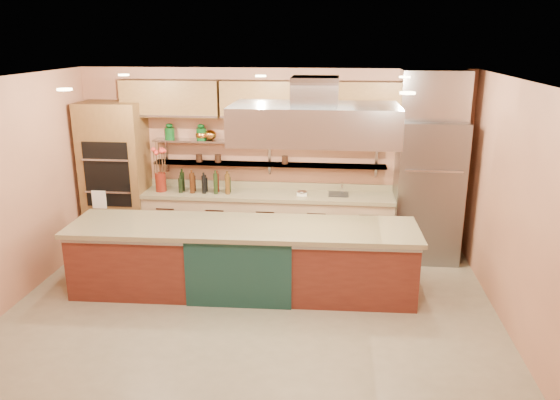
# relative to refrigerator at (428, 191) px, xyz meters

# --- Properties ---
(floor) EXTENTS (6.00, 5.00, 0.02)m
(floor) POSITION_rel_refrigerator_xyz_m (-2.35, -2.14, -1.06)
(floor) COLOR gray
(floor) RESTS_ON ground
(ceiling) EXTENTS (6.00, 5.00, 0.02)m
(ceiling) POSITION_rel_refrigerator_xyz_m (-2.35, -2.14, 1.75)
(ceiling) COLOR black
(ceiling) RESTS_ON wall_back
(wall_back) EXTENTS (6.00, 0.04, 2.80)m
(wall_back) POSITION_rel_refrigerator_xyz_m (-2.35, 0.36, 0.35)
(wall_back) COLOR tan
(wall_back) RESTS_ON floor
(wall_front) EXTENTS (6.00, 0.04, 2.80)m
(wall_front) POSITION_rel_refrigerator_xyz_m (-2.35, -4.64, 0.35)
(wall_front) COLOR tan
(wall_front) RESTS_ON floor
(wall_right) EXTENTS (0.04, 5.00, 2.80)m
(wall_right) POSITION_rel_refrigerator_xyz_m (0.65, -2.14, 0.35)
(wall_right) COLOR tan
(wall_right) RESTS_ON floor
(oven_stack) EXTENTS (0.95, 0.64, 2.30)m
(oven_stack) POSITION_rel_refrigerator_xyz_m (-4.80, 0.04, 0.10)
(oven_stack) COLOR brown
(oven_stack) RESTS_ON floor
(refrigerator) EXTENTS (0.95, 0.72, 2.10)m
(refrigerator) POSITION_rel_refrigerator_xyz_m (0.00, 0.00, 0.00)
(refrigerator) COLOR slate
(refrigerator) RESTS_ON floor
(back_counter) EXTENTS (3.84, 0.64, 0.93)m
(back_counter) POSITION_rel_refrigerator_xyz_m (-2.40, 0.06, -0.58)
(back_counter) COLOR tan
(back_counter) RESTS_ON floor
(wall_shelf_lower) EXTENTS (3.60, 0.26, 0.03)m
(wall_shelf_lower) POSITION_rel_refrigerator_xyz_m (-2.40, 0.23, 0.30)
(wall_shelf_lower) COLOR #A3A5A9
(wall_shelf_lower) RESTS_ON wall_back
(wall_shelf_upper) EXTENTS (3.60, 0.26, 0.03)m
(wall_shelf_upper) POSITION_rel_refrigerator_xyz_m (-2.40, 0.23, 0.65)
(wall_shelf_upper) COLOR #A3A5A9
(wall_shelf_upper) RESTS_ON wall_back
(upper_cabinets) EXTENTS (4.60, 0.36, 0.55)m
(upper_cabinets) POSITION_rel_refrigerator_xyz_m (-2.35, 0.18, 1.30)
(upper_cabinets) COLOR brown
(upper_cabinets) RESTS_ON wall_back
(range_hood) EXTENTS (2.00, 1.00, 0.45)m
(range_hood) POSITION_rel_refrigerator_xyz_m (-1.64, -1.41, 1.20)
(range_hood) COLOR #A3A5A9
(range_hood) RESTS_ON ceiling
(ceiling_downlights) EXTENTS (4.00, 2.80, 0.02)m
(ceiling_downlights) POSITION_rel_refrigerator_xyz_m (-2.35, -1.94, 1.72)
(ceiling_downlights) COLOR #FFE5A5
(ceiling_downlights) RESTS_ON ceiling
(island) EXTENTS (4.43, 1.09, 0.92)m
(island) POSITION_rel_refrigerator_xyz_m (-2.54, -1.41, -0.59)
(island) COLOR maroon
(island) RESTS_ON floor
(flower_vase) EXTENTS (0.21, 0.21, 0.29)m
(flower_vase) POSITION_rel_refrigerator_xyz_m (-4.07, 0.01, 0.03)
(flower_vase) COLOR maroon
(flower_vase) RESTS_ON back_counter
(oil_bottle_cluster) EXTENTS (0.86, 0.26, 0.28)m
(oil_bottle_cluster) POSITION_rel_refrigerator_xyz_m (-3.37, 0.01, 0.02)
(oil_bottle_cluster) COLOR black
(oil_bottle_cluster) RESTS_ON back_counter
(kitchen_scale) EXTENTS (0.16, 0.12, 0.09)m
(kitchen_scale) POSITION_rel_refrigerator_xyz_m (-1.87, 0.01, -0.08)
(kitchen_scale) COLOR white
(kitchen_scale) RESTS_ON back_counter
(bar_faucet) EXTENTS (0.03, 0.03, 0.20)m
(bar_faucet) POSITION_rel_refrigerator_xyz_m (-1.26, 0.11, -0.02)
(bar_faucet) COLOR silver
(bar_faucet) RESTS_ON back_counter
(copper_kettle) EXTENTS (0.25, 0.25, 0.16)m
(copper_kettle) POSITION_rel_refrigerator_xyz_m (-3.31, 0.23, 0.74)
(copper_kettle) COLOR #B16B28
(copper_kettle) RESTS_ON wall_shelf_upper
(green_canister) EXTENTS (0.19, 0.19, 0.20)m
(green_canister) POSITION_rel_refrigerator_xyz_m (-2.95, 0.23, 0.76)
(green_canister) COLOR #0E4316
(green_canister) RESTS_ON wall_shelf_upper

